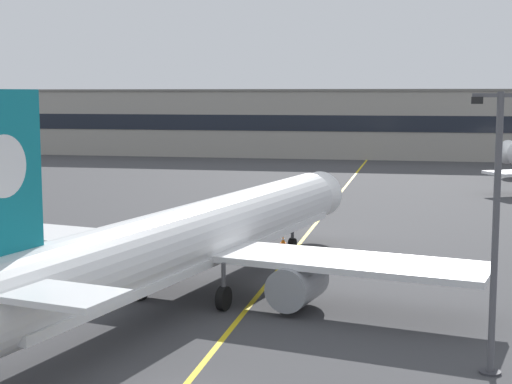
{
  "coord_description": "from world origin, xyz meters",
  "views": [
    {
      "loc": [
        8.44,
        -26.76,
        11.47
      ],
      "look_at": [
        -0.95,
        19.58,
        5.5
      ],
      "focal_mm": 54.64,
      "sensor_mm": 36.0,
      "label": 1
    }
  ],
  "objects": [
    {
      "name": "terminal_building",
      "position": [
        -3.82,
        115.56,
        6.16
      ],
      "size": [
        132.41,
        12.4,
        12.31
      ],
      "color": "#9E998E",
      "rests_on": "ground"
    },
    {
      "name": "airliner_foreground",
      "position": [
        -3.4,
        14.89,
        3.37
      ],
      "size": [
        32.27,
        41.08,
        11.65
      ],
      "color": "white",
      "rests_on": "ground"
    },
    {
      "name": "safety_cone_by_nose_gear",
      "position": [
        -1.27,
        31.71,
        0.26
      ],
      "size": [
        0.44,
        0.44,
        0.55
      ],
      "color": "orange",
      "rests_on": "ground"
    },
    {
      "name": "taxiway_centreline",
      "position": [
        0.0,
        30.0,
        0.0
      ],
      "size": [
        1.5,
        180.0,
        0.01
      ],
      "primitive_type": "cube",
      "rotation": [
        0.0,
        0.0,
        -0.01
      ],
      "color": "yellow",
      "rests_on": "ground"
    },
    {
      "name": "apron_lamp_post",
      "position": [
        11.78,
        5.52,
        6.08
      ],
      "size": [
        2.24,
        0.9,
        11.57
      ],
      "color": "#515156",
      "rests_on": "ground"
    }
  ]
}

